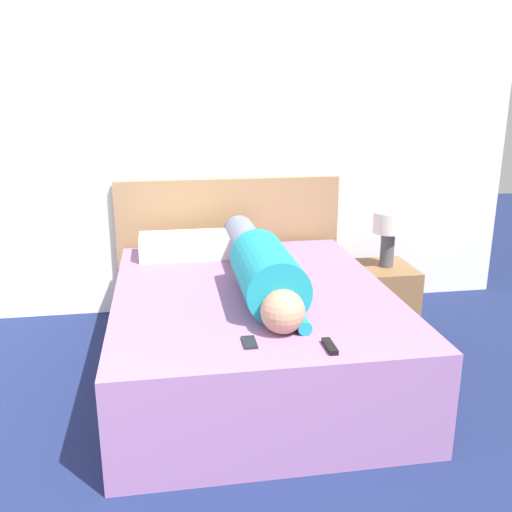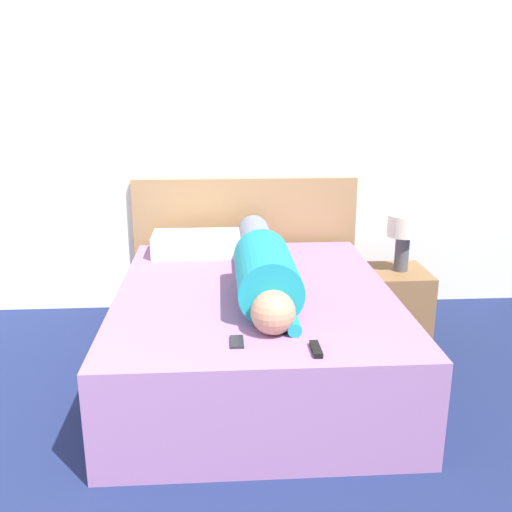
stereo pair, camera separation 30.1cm
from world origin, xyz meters
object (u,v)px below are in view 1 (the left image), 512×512
table_lamp (389,229)px  person_lying (261,265)px  cell_phone (249,342)px  pillow_near_headboard (185,245)px  tv_remote (330,346)px  nightstand (384,297)px  bed (252,332)px

table_lamp → person_lying: bearing=-151.2°
cell_phone → pillow_near_headboard: bearing=98.8°
tv_remote → cell_phone: tv_remote is taller
person_lying → nightstand: bearing=28.8°
nightstand → pillow_near_headboard: pillow_near_headboard is taller
bed → table_lamp: bearing=27.4°
table_lamp → pillow_near_headboard: (-1.44, 0.20, -0.11)m
cell_phone → bed: bearing=80.2°
pillow_near_headboard → cell_phone: bearing=-81.2°
nightstand → cell_phone: size_ratio=3.63×
bed → pillow_near_headboard: bearing=115.6°
person_lying → pillow_near_headboard: 0.87m
bed → pillow_near_headboard: pillow_near_headboard is taller
nightstand → person_lying: person_lying is taller
table_lamp → cell_phone: table_lamp is taller
nightstand → cell_phone: bearing=-132.7°
person_lying → pillow_near_headboard: person_lying is taller
table_lamp → cell_phone: (-1.21, -1.31, -0.18)m
table_lamp → tv_remote: bearing=-120.8°
pillow_near_headboard → nightstand: bearing=-8.0°
nightstand → person_lying: size_ratio=0.27×
cell_phone → tv_remote: bearing=-17.6°
pillow_near_headboard → cell_phone: 1.53m
table_lamp → nightstand: bearing=-90.0°
table_lamp → tv_remote: (-0.85, -1.42, -0.18)m
person_lying → pillow_near_headboard: bearing=118.6°
nightstand → table_lamp: table_lamp is taller
nightstand → table_lamp: bearing=90.0°
nightstand → tv_remote: tv_remote is taller
tv_remote → cell_phone: 0.38m
pillow_near_headboard → table_lamp: bearing=-8.0°
nightstand → table_lamp: (0.00, 0.00, 0.51)m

